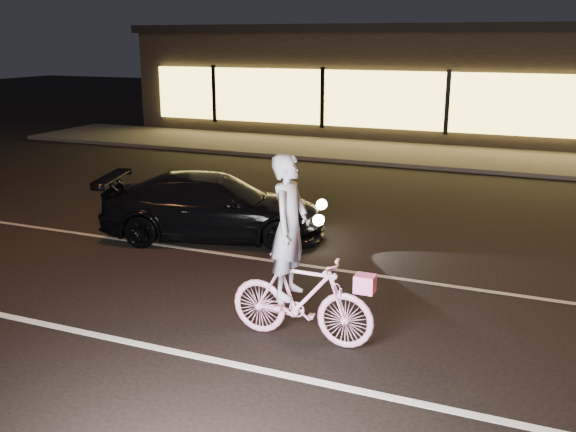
% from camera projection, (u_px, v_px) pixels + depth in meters
% --- Properties ---
extents(ground, '(90.00, 90.00, 0.00)m').
position_uv_depth(ground, '(267.00, 313.00, 8.98)').
color(ground, black).
rests_on(ground, ground).
extents(lane_stripe_near, '(60.00, 0.12, 0.01)m').
position_uv_depth(lane_stripe_near, '(214.00, 360.00, 7.64)').
color(lane_stripe_near, silver).
rests_on(lane_stripe_near, ground).
extents(lane_stripe_far, '(60.00, 0.10, 0.01)m').
position_uv_depth(lane_stripe_far, '(316.00, 267.00, 10.76)').
color(lane_stripe_far, gray).
rests_on(lane_stripe_far, ground).
extents(sidewalk, '(30.00, 4.00, 0.12)m').
position_uv_depth(sidewalk, '(435.00, 156.00, 20.52)').
color(sidewalk, '#383533').
rests_on(sidewalk, ground).
extents(storefront, '(25.40, 8.42, 4.20)m').
position_uv_depth(storefront, '(466.00, 79.00, 25.26)').
color(storefront, black).
rests_on(storefront, ground).
extents(cyclist, '(1.90, 0.65, 2.39)m').
position_uv_depth(cyclist, '(298.00, 277.00, 7.95)').
color(cyclist, '#EE4CAF').
rests_on(cyclist, ground).
extents(sedan, '(4.56, 2.88, 1.23)m').
position_uv_depth(sedan, '(214.00, 207.00, 12.19)').
color(sedan, black).
rests_on(sedan, ground).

